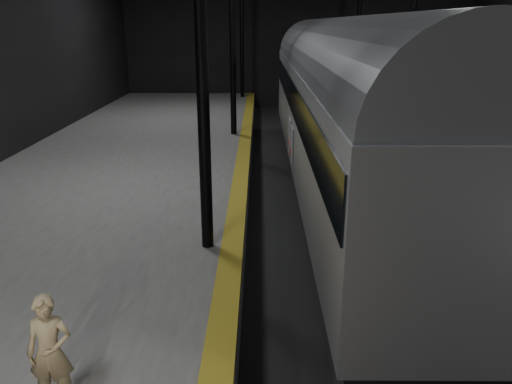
{
  "coord_description": "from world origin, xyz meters",
  "views": [
    {
      "loc": [
        -2.65,
        -14.26,
        5.76
      ],
      "look_at": [
        -2.72,
        -3.17,
        2.0
      ],
      "focal_mm": 35.0,
      "sensor_mm": 36.0,
      "label": 1
    }
  ],
  "objects": [
    {
      "name": "track",
      "position": [
        0.0,
        0.0,
        0.07
      ],
      "size": [
        2.4,
        43.0,
        0.24
      ],
      "color": "#3F3328",
      "rests_on": "ground"
    },
    {
      "name": "woman",
      "position": [
        -5.31,
        -8.92,
        1.79
      ],
      "size": [
        0.6,
        0.42,
        1.58
      ],
      "primitive_type": "imported",
      "rotation": [
        0.0,
        0.0,
        0.07
      ],
      "color": "#94815B",
      "rests_on": "platform_left"
    },
    {
      "name": "ground",
      "position": [
        0.0,
        0.0,
        0.0
      ],
      "size": [
        44.0,
        44.0,
        0.0
      ],
      "primitive_type": "plane",
      "color": "black",
      "rests_on": "ground"
    },
    {
      "name": "tactile_strip",
      "position": [
        -3.25,
        0.0,
        1.0
      ],
      "size": [
        0.5,
        43.8,
        0.01
      ],
      "primitive_type": "cube",
      "color": "olive",
      "rests_on": "platform_left"
    },
    {
      "name": "train",
      "position": [
        -0.0,
        2.23,
        3.24
      ],
      "size": [
        3.25,
        21.75,
        5.82
      ],
      "color": "#A4A6AC",
      "rests_on": "ground"
    },
    {
      "name": "platform_left",
      "position": [
        -7.5,
        0.0,
        0.5
      ],
      "size": [
        9.0,
        43.8,
        1.0
      ],
      "primitive_type": "cube",
      "color": "#51514F",
      "rests_on": "ground"
    }
  ]
}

